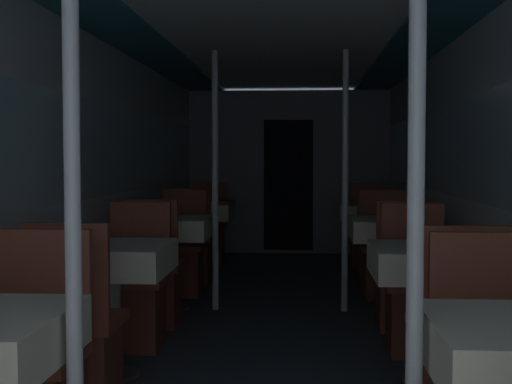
{
  "coord_description": "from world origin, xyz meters",
  "views": [
    {
      "loc": [
        0.19,
        -1.24,
        1.26
      ],
      "look_at": [
        -0.07,
        2.63,
        1.07
      ],
      "focal_mm": 50.0,
      "sensor_mm": 36.0,
      "label": 1
    }
  ],
  "objects_px": {
    "chair_left_far_3": "(208,239)",
    "dining_table_left_2": "(169,232)",
    "support_pole_left_2": "(215,181)",
    "dining_table_right_1": "(433,268)",
    "dining_table_left_1": "(110,265)",
    "chair_left_far_2": "(182,262)",
    "chair_right_near_2": "(402,289)",
    "chair_right_far_1": "(415,306)",
    "chair_right_far_3": "(366,240)",
    "support_pole_right_0": "(416,223)",
    "chair_right_near_1": "(455,359)",
    "dining_table_left_3": "(201,214)",
    "chair_left_far_1": "(135,302)",
    "dining_table_right_3": "(371,215)",
    "chair_right_near_3": "(377,255)",
    "chair_left_near_2": "(154,286)",
    "chair_left_near_3": "(192,253)",
    "chair_left_near_1": "(78,352)",
    "support_pole_right_2": "(345,181)",
    "dining_table_right_2": "(392,233)",
    "support_pole_left_0": "(73,220)"
  },
  "relations": [
    {
      "from": "dining_table_left_1",
      "to": "dining_table_right_3",
      "type": "relative_size",
      "value": 1.0
    },
    {
      "from": "chair_left_far_1",
      "to": "chair_left_near_1",
      "type": "bearing_deg",
      "value": 90.0
    },
    {
      "from": "chair_left_near_3",
      "to": "dining_table_right_1",
      "type": "height_order",
      "value": "chair_left_near_3"
    },
    {
      "from": "dining_table_left_3",
      "to": "support_pole_right_0",
      "type": "relative_size",
      "value": 0.36
    },
    {
      "from": "chair_left_near_2",
      "to": "chair_left_near_3",
      "type": "xyz_separation_m",
      "value": [
        0.0,
        1.81,
        0.0
      ]
    },
    {
      "from": "chair_left_far_3",
      "to": "chair_right_near_3",
      "type": "relative_size",
      "value": 1.0
    },
    {
      "from": "dining_table_right_2",
      "to": "chair_left_far_3",
      "type": "bearing_deg",
      "value": 127.11
    },
    {
      "from": "dining_table_left_3",
      "to": "chair_left_far_3",
      "type": "height_order",
      "value": "chair_left_far_3"
    },
    {
      "from": "support_pole_left_0",
      "to": "dining_table_left_3",
      "type": "xyz_separation_m",
      "value": [
        -0.38,
        5.43,
        -0.42
      ]
    },
    {
      "from": "chair_left_near_2",
      "to": "chair_right_near_2",
      "type": "xyz_separation_m",
      "value": [
        1.83,
        0.0,
        0.0
      ]
    },
    {
      "from": "dining_table_left_3",
      "to": "chair_left_near_3",
      "type": "xyz_separation_m",
      "value": [
        -0.0,
        -0.6,
        -0.34
      ]
    },
    {
      "from": "chair_left_far_2",
      "to": "support_pole_right_0",
      "type": "relative_size",
      "value": 0.45
    },
    {
      "from": "chair_left_near_1",
      "to": "dining_table_right_1",
      "type": "height_order",
      "value": "chair_left_near_1"
    },
    {
      "from": "support_pole_right_0",
      "to": "chair_right_far_3",
      "type": "distance_m",
      "value": 6.09
    },
    {
      "from": "chair_right_near_1",
      "to": "dining_table_left_3",
      "type": "bearing_deg",
      "value": 113.38
    },
    {
      "from": "support_pole_left_2",
      "to": "support_pole_right_2",
      "type": "relative_size",
      "value": 1.0
    },
    {
      "from": "dining_table_right_3",
      "to": "chair_right_near_3",
      "type": "height_order",
      "value": "chair_right_near_3"
    },
    {
      "from": "chair_left_far_3",
      "to": "dining_table_left_2",
      "type": "bearing_deg",
      "value": 90.0
    },
    {
      "from": "chair_right_near_1",
      "to": "chair_left_far_3",
      "type": "bearing_deg",
      "value": 110.72
    },
    {
      "from": "support_pole_left_2",
      "to": "chair_right_far_3",
      "type": "distance_m",
      "value": 2.91
    },
    {
      "from": "support_pole_left_2",
      "to": "dining_table_left_3",
      "type": "height_order",
      "value": "support_pole_left_2"
    },
    {
      "from": "chair_left_far_3",
      "to": "chair_right_near_2",
      "type": "relative_size",
      "value": 1.0
    },
    {
      "from": "chair_left_far_1",
      "to": "dining_table_left_2",
      "type": "distance_m",
      "value": 1.26
    },
    {
      "from": "chair_left_far_1",
      "to": "support_pole_right_0",
      "type": "distance_m",
      "value": 2.91
    },
    {
      "from": "support_pole_left_2",
      "to": "chair_left_far_3",
      "type": "height_order",
      "value": "support_pole_left_2"
    },
    {
      "from": "dining_table_left_1",
      "to": "chair_left_far_2",
      "type": "distance_m",
      "value": 2.44
    },
    {
      "from": "chair_left_near_1",
      "to": "chair_right_far_3",
      "type": "xyz_separation_m",
      "value": [
        1.83,
        4.83,
        0.0
      ]
    },
    {
      "from": "support_pole_left_0",
      "to": "chair_left_near_3",
      "type": "bearing_deg",
      "value": 94.53
    },
    {
      "from": "support_pole_left_2",
      "to": "chair_right_near_3",
      "type": "height_order",
      "value": "support_pole_left_2"
    },
    {
      "from": "dining_table_right_1",
      "to": "support_pole_right_2",
      "type": "bearing_deg",
      "value": 101.93
    },
    {
      "from": "dining_table_right_2",
      "to": "chair_right_near_3",
      "type": "distance_m",
      "value": 1.26
    },
    {
      "from": "dining_table_left_3",
      "to": "dining_table_right_2",
      "type": "distance_m",
      "value": 2.57
    },
    {
      "from": "chair_right_far_3",
      "to": "support_pole_right_2",
      "type": "bearing_deg",
      "value": 80.99
    },
    {
      "from": "chair_right_far_1",
      "to": "chair_right_far_3",
      "type": "distance_m",
      "value": 3.62
    },
    {
      "from": "chair_right_near_2",
      "to": "chair_right_near_3",
      "type": "distance_m",
      "value": 1.81
    },
    {
      "from": "chair_left_far_2",
      "to": "chair_right_near_2",
      "type": "relative_size",
      "value": 1.0
    },
    {
      "from": "chair_left_near_1",
      "to": "dining_table_right_3",
      "type": "xyz_separation_m",
      "value": [
        1.83,
        4.22,
        0.34
      ]
    },
    {
      "from": "chair_left_far_3",
      "to": "chair_right_far_3",
      "type": "xyz_separation_m",
      "value": [
        1.83,
        0.0,
        0.0
      ]
    },
    {
      "from": "dining_table_left_2",
      "to": "support_pole_right_0",
      "type": "distance_m",
      "value": 3.92
    },
    {
      "from": "chair_left_far_2",
      "to": "chair_right_near_1",
      "type": "bearing_deg",
      "value": 121.2
    },
    {
      "from": "chair_left_near_2",
      "to": "chair_right_near_2",
      "type": "relative_size",
      "value": 1.0
    },
    {
      "from": "dining_table_left_1",
      "to": "dining_table_left_3",
      "type": "bearing_deg",
      "value": 90.0
    },
    {
      "from": "chair_left_far_2",
      "to": "chair_right_near_1",
      "type": "xyz_separation_m",
      "value": [
        1.83,
        -3.02,
        0.0
      ]
    },
    {
      "from": "chair_left_near_3",
      "to": "support_pole_left_0",
      "type": "bearing_deg",
      "value": -85.47
    },
    {
      "from": "dining_table_left_1",
      "to": "dining_table_left_2",
      "type": "xyz_separation_m",
      "value": [
        0.0,
        1.81,
        0.0
      ]
    },
    {
      "from": "support_pole_left_2",
      "to": "dining_table_right_1",
      "type": "bearing_deg",
      "value": -51.44
    },
    {
      "from": "chair_left_far_1",
      "to": "dining_table_left_3",
      "type": "relative_size",
      "value": 1.25
    },
    {
      "from": "chair_left_far_1",
      "to": "support_pole_right_0",
      "type": "bearing_deg",
      "value": 120.89
    },
    {
      "from": "dining_table_left_3",
      "to": "chair_right_near_3",
      "type": "bearing_deg",
      "value": -18.26
    },
    {
      "from": "chair_left_near_1",
      "to": "dining_table_left_2",
      "type": "relative_size",
      "value": 1.25
    }
  ]
}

